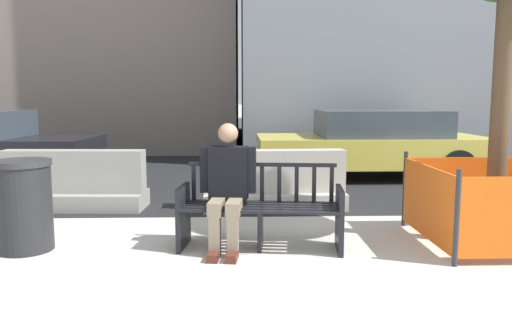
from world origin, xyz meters
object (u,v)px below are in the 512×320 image
at_px(jersey_barrier_left, 74,185).
at_px(trash_bin, 24,205).
at_px(car_taxi_near, 373,143).
at_px(jersey_barrier_centre, 274,185).
at_px(street_bench, 261,211).
at_px(construction_fence, 495,201).
at_px(seated_person, 227,184).

relative_size(jersey_barrier_left, trash_bin, 2.14).
height_order(car_taxi_near, trash_bin, car_taxi_near).
bearing_deg(trash_bin, jersey_barrier_centre, 34.81).
relative_size(car_taxi_near, trash_bin, 4.68).
bearing_deg(street_bench, car_taxi_near, 62.31).
distance_m(street_bench, construction_fence, 2.55).
relative_size(jersey_barrier_centre, trash_bin, 2.14).
bearing_deg(construction_fence, jersey_barrier_centre, 142.03).
height_order(jersey_barrier_centre, car_taxi_near, car_taxi_near).
xyz_separation_m(jersey_barrier_centre, car_taxi_near, (2.13, 2.68, 0.34)).
relative_size(street_bench, trash_bin, 1.83).
distance_m(street_bench, car_taxi_near, 5.17).
height_order(construction_fence, trash_bin, trash_bin).
relative_size(street_bench, jersey_barrier_centre, 0.86).
height_order(jersey_barrier_left, car_taxi_near, car_taxi_near).
distance_m(construction_fence, car_taxi_near, 4.47).
distance_m(street_bench, jersey_barrier_left, 3.23).
height_order(seated_person, car_taxi_near, car_taxi_near).
height_order(jersey_barrier_centre, jersey_barrier_left, same).
bearing_deg(street_bench, construction_fence, 2.37).
distance_m(jersey_barrier_centre, car_taxi_near, 3.44).
bearing_deg(trash_bin, jersey_barrier_left, 93.84).
relative_size(jersey_barrier_left, construction_fence, 1.32).
bearing_deg(street_bench, seated_person, -176.75).
xyz_separation_m(jersey_barrier_centre, construction_fence, (2.28, -1.78, 0.12)).
bearing_deg(jersey_barrier_left, seated_person, -41.36).
distance_m(seated_person, construction_fence, 2.91).
bearing_deg(car_taxi_near, construction_fence, -88.04).
distance_m(seated_person, trash_bin, 2.11).
relative_size(seated_person, trash_bin, 1.39).
xyz_separation_m(street_bench, jersey_barrier_centre, (0.27, 1.88, -0.06)).
distance_m(car_taxi_near, trash_bin, 6.66).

